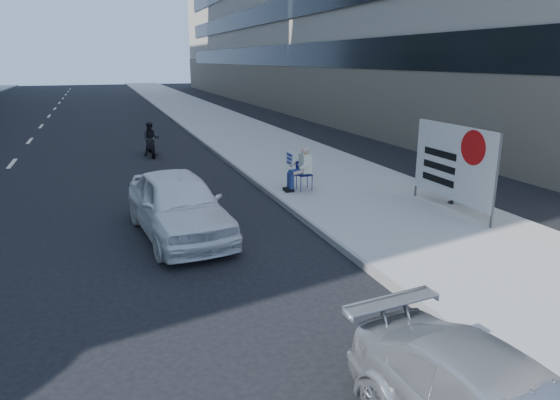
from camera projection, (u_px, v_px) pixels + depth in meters
name	position (u px, v px, depth m)	size (l,w,h in m)	color
ground	(302.00, 287.00, 8.92)	(160.00, 160.00, 0.00)	black
near_sidewalk	(234.00, 130.00, 28.31)	(5.00, 120.00, 0.15)	#9F9B95
seated_protester	(301.00, 166.00, 14.75)	(0.83, 1.12, 1.31)	navy
pedestrian_woman	(459.00, 170.00, 13.32)	(0.68, 0.45, 1.86)	black
protest_banner	(453.00, 163.00, 12.60)	(0.08, 3.06, 2.20)	#4C4C4C
white_sedan_near	(178.00, 204.00, 11.36)	(1.75, 4.35, 1.48)	white
motorcycle	(151.00, 141.00, 20.91)	(0.76, 2.05, 1.42)	black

